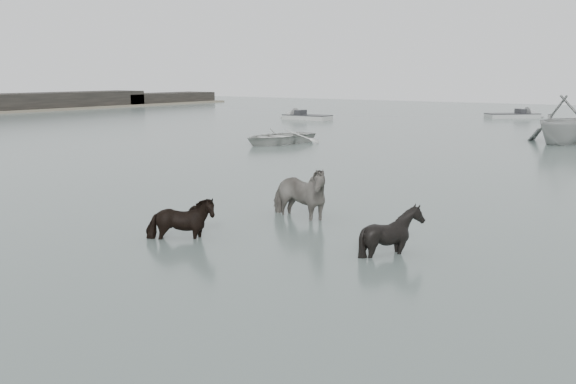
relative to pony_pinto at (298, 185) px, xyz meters
The scene contains 9 objects.
ground 2.54m from the pony_pinto, 70.75° to the right, with size 140.00×140.00×0.00m, color #53625B.
pony_pinto is the anchor object (origin of this frame).
pony_dark 3.35m from the pony_pinto, 105.27° to the right, with size 1.28×1.10×1.29m, color black.
pony_black 3.69m from the pony_pinto, 24.96° to the right, with size 1.08×1.21×1.34m, color black.
rowboat_lead 17.62m from the pony_pinto, 127.67° to the left, with size 3.13×4.39×0.91m, color silver.
rowboat_trail 22.46m from the pony_pinto, 86.39° to the left, with size 4.34×5.03×2.65m, color #A8ABA8.
skiff_outer 35.42m from the pony_pinto, 123.14° to the left, with size 5.30×1.60×0.75m, color #A5A6A2, non-canonical shape.
skiff_mid 31.64m from the pony_pinto, 89.99° to the left, with size 4.52×1.60×0.75m, color #AEB1AF, non-canonical shape.
skiff_far 41.55m from the pony_pinto, 99.20° to the left, with size 5.83×1.60×0.75m, color #9C9F9D, non-canonical shape.
Camera 1 is at (8.03, -10.67, 3.56)m, focal length 40.00 mm.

